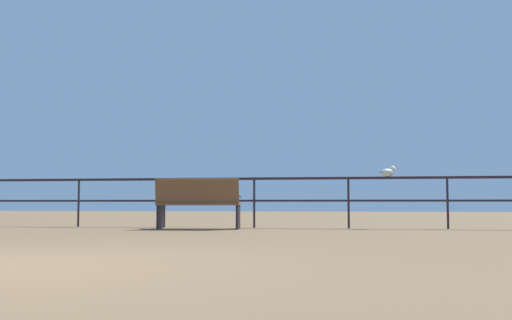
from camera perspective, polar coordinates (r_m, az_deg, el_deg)
pier_railing at (r=12.01m, az=-4.57°, el=-2.98°), size 20.51×0.05×1.00m
bench_near_left at (r=11.26m, az=-5.59°, el=-3.94°), size 1.61×0.73×0.95m
seagull_on_rail at (r=11.74m, az=12.63°, el=-1.11°), size 0.38×0.32×0.21m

